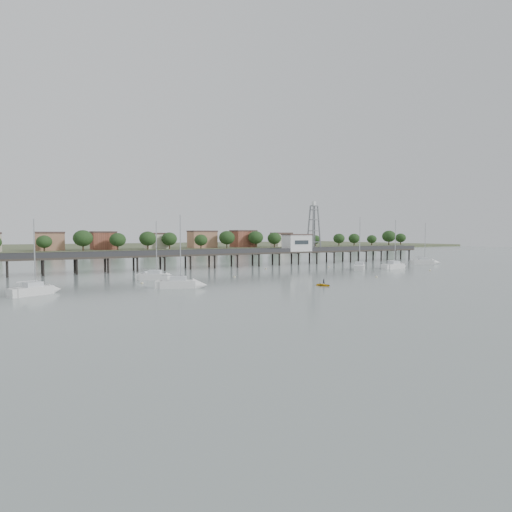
# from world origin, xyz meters

# --- Properties ---
(ground_plane) EXTENTS (500.00, 500.00, 0.00)m
(ground_plane) POSITION_xyz_m (0.00, 0.00, 0.00)
(ground_plane) COLOR gray
(ground_plane) RESTS_ON ground
(pier) EXTENTS (150.00, 5.00, 5.50)m
(pier) POSITION_xyz_m (0.00, 60.00, 3.79)
(pier) COLOR #2D2823
(pier) RESTS_ON ground
(pier_building) EXTENTS (8.40, 5.40, 5.30)m
(pier_building) POSITION_xyz_m (25.00, 60.00, 6.67)
(pier_building) COLOR silver
(pier_building) RESTS_ON ground
(lattice_tower) EXTENTS (3.20, 3.20, 15.50)m
(lattice_tower) POSITION_xyz_m (31.50, 60.00, 11.10)
(lattice_tower) COLOR slate
(lattice_tower) RESTS_ON ground
(sailboat_e) EXTENTS (7.92, 6.82, 13.47)m
(sailboat_e) POSITION_xyz_m (61.31, 40.96, 0.64)
(sailboat_e) COLOR silver
(sailboat_e) RESTS_ON ground
(sailboat_a) EXTENTS (7.57, 5.25, 12.30)m
(sailboat_a) POSITION_xyz_m (-47.51, 26.23, 0.65)
(sailboat_a) COLOR silver
(sailboat_a) RESTS_ON ground
(sailboat_b) EXTENTS (7.60, 5.91, 12.60)m
(sailboat_b) POSITION_xyz_m (-25.18, 36.61, 0.65)
(sailboat_b) COLOR silver
(sailboat_b) RESTS_ON ground
(sailboat_d) EXTENTS (8.60, 3.15, 13.89)m
(sailboat_d) POSITION_xyz_m (39.46, 33.49, 0.64)
(sailboat_d) COLOR silver
(sailboat_d) RESTS_ON ground
(sailboat_c) EXTENTS (8.16, 8.00, 14.56)m
(sailboat_c) POSITION_xyz_m (28.85, 36.64, 0.64)
(sailboat_c) COLOR silver
(sailboat_c) RESTS_ON ground
(sailboat_f) EXTENTS (8.29, 5.60, 13.34)m
(sailboat_f) POSITION_xyz_m (-25.10, 22.39, 0.64)
(sailboat_f) COLOR silver
(sailboat_f) RESTS_ON ground
(white_tender) EXTENTS (3.50, 2.00, 1.28)m
(white_tender) POSITION_xyz_m (-24.91, 46.06, 0.40)
(white_tender) COLOR silver
(white_tender) RESTS_ON ground
(yellow_dinghy) EXTENTS (2.15, 0.97, 2.91)m
(yellow_dinghy) POSITION_xyz_m (-2.47, 12.76, 0.00)
(yellow_dinghy) COLOR gold
(yellow_dinghy) RESTS_ON ground
(dinghy_occupant) EXTENTS (0.46, 1.07, 0.25)m
(dinghy_occupant) POSITION_xyz_m (-2.47, 12.76, 0.00)
(dinghy_occupant) COLOR black
(dinghy_occupant) RESTS_ON ground
(mooring_buoys) EXTENTS (71.83, 31.18, 0.39)m
(mooring_buoys) POSITION_xyz_m (4.36, 32.88, 0.08)
(mooring_buoys) COLOR beige
(mooring_buoys) RESTS_ON ground
(far_shore) EXTENTS (500.00, 170.00, 10.40)m
(far_shore) POSITION_xyz_m (0.36, 239.58, 0.95)
(far_shore) COLOR #475133
(far_shore) RESTS_ON ground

